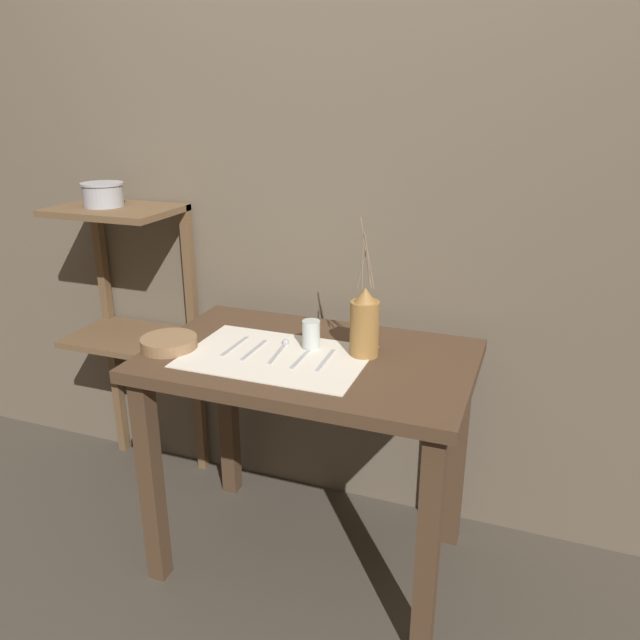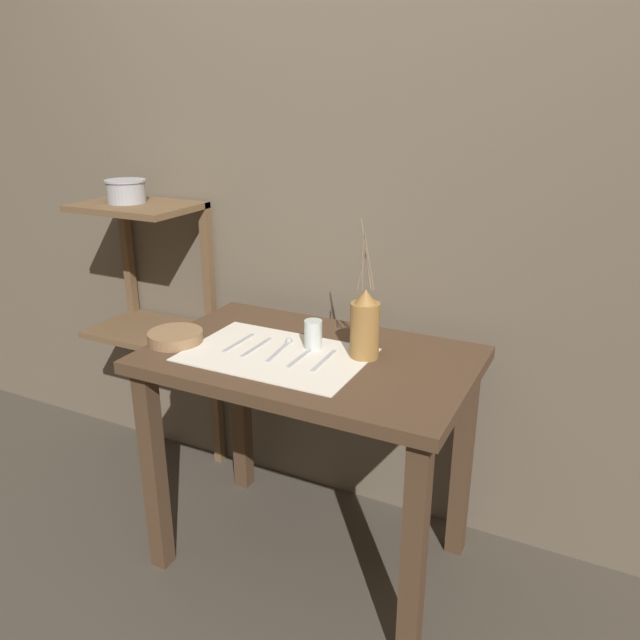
{
  "view_description": "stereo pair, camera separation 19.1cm",
  "coord_description": "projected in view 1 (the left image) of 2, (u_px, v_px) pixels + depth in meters",
  "views": [
    {
      "loc": [
        0.66,
        -1.68,
        1.56
      ],
      "look_at": [
        0.04,
        0.0,
        0.91
      ],
      "focal_mm": 35.0,
      "sensor_mm": 36.0,
      "label": 1
    },
    {
      "loc": [
        0.83,
        -1.61,
        1.56
      ],
      "look_at": [
        0.04,
        0.0,
        0.91
      ],
      "focal_mm": 35.0,
      "sensor_mm": 36.0,
      "label": 2
    }
  ],
  "objects": [
    {
      "name": "fork_inner",
      "position": [
        254.0,
        350.0,
        1.98
      ],
      "size": [
        0.01,
        0.17,
        0.0
      ],
      "color": "#A8A8AD",
      "rests_on": "wooden_table"
    },
    {
      "name": "wooden_table",
      "position": [
        310.0,
        392.0,
        2.01
      ],
      "size": [
        1.02,
        0.65,
        0.79
      ],
      "color": "#4C3523",
      "rests_on": "ground_plane"
    },
    {
      "name": "glass_tumbler_near",
      "position": [
        311.0,
        334.0,
        1.99
      ],
      "size": [
        0.06,
        0.06,
        0.09
      ],
      "color": "silver",
      "rests_on": "wooden_table"
    },
    {
      "name": "knife_center",
      "position": [
        325.0,
        360.0,
        1.91
      ],
      "size": [
        0.02,
        0.17,
        0.0
      ],
      "color": "#A8A8AD",
      "rests_on": "wooden_table"
    },
    {
      "name": "fork_outer",
      "position": [
        235.0,
        346.0,
        2.01
      ],
      "size": [
        0.02,
        0.17,
        0.0
      ],
      "color": "#A8A8AD",
      "rests_on": "wooden_table"
    },
    {
      "name": "linen_cloth",
      "position": [
        276.0,
        356.0,
        1.94
      ],
      "size": [
        0.56,
        0.38,
        0.0
      ],
      "color": "silver",
      "rests_on": "wooden_table"
    },
    {
      "name": "spoon_inner",
      "position": [
        283.0,
        346.0,
        2.01
      ],
      "size": [
        0.04,
        0.18,
        0.02
      ],
      "color": "#A8A8AD",
      "rests_on": "wooden_table"
    },
    {
      "name": "spoon_outer",
      "position": [
        308.0,
        351.0,
        1.97
      ],
      "size": [
        0.02,
        0.18,
        0.02
      ],
      "color": "#A8A8AD",
      "rests_on": "wooden_table"
    },
    {
      "name": "pitcher_with_flowers",
      "position": [
        365.0,
        324.0,
        1.92
      ],
      "size": [
        0.09,
        0.09,
        0.44
      ],
      "color": "olive",
      "rests_on": "wooden_table"
    },
    {
      "name": "metal_pot_large",
      "position": [
        103.0,
        194.0,
        2.3
      ],
      "size": [
        0.15,
        0.15,
        0.09
      ],
      "color": "#A8A8AD",
      "rests_on": "wooden_shelf_unit"
    },
    {
      "name": "ground_plane",
      "position": [
        311.0,
        556.0,
        2.23
      ],
      "size": [
        12.0,
        12.0,
        0.0
      ],
      "primitive_type": "plane",
      "color": "#473F35"
    },
    {
      "name": "wooden_bowl",
      "position": [
        169.0,
        343.0,
        2.0
      ],
      "size": [
        0.18,
        0.18,
        0.04
      ],
      "color": "#8E6B47",
      "rests_on": "wooden_table"
    },
    {
      "name": "wooden_shelf_unit",
      "position": [
        131.0,
        296.0,
        2.47
      ],
      "size": [
        0.46,
        0.32,
        1.16
      ],
      "color": "brown",
      "rests_on": "ground_plane"
    },
    {
      "name": "stone_wall_back",
      "position": [
        353.0,
        201.0,
        2.2
      ],
      "size": [
        7.0,
        0.06,
        2.4
      ],
      "color": "#6B5E4C",
      "rests_on": "ground_plane"
    }
  ]
}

